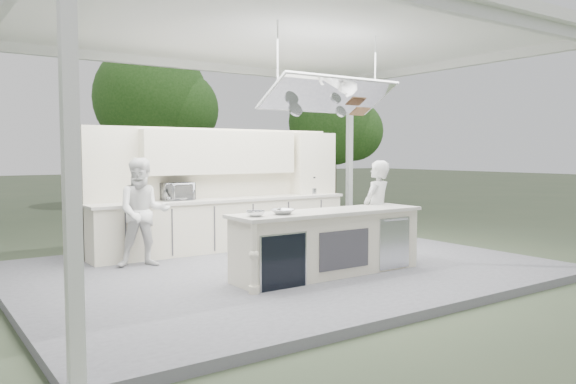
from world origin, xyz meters
TOP-DOWN VIEW (x-y plane):
  - ground at (0.00, 0.00)m, footprint 90.00×90.00m
  - stage_deck at (0.00, 0.00)m, footprint 8.00×6.00m
  - tent at (0.00, -0.01)m, footprint 8.20×6.20m
  - demo_island at (0.18, -0.91)m, footprint 3.10×0.79m
  - back_counter at (0.00, 1.90)m, footprint 5.08×0.72m
  - back_wall_unit at (0.44, 2.11)m, footprint 5.05×0.48m
  - tree_cluster at (-0.16, 9.77)m, footprint 19.55×9.40m
  - head_chef at (1.45, -0.60)m, footprint 0.70×0.57m
  - sous_chef at (-1.83, 1.23)m, footprint 0.99×0.86m
  - toaster_oven at (-0.90, 2.05)m, footprint 0.57×0.39m
  - bowl_large at (-0.66, -0.96)m, footprint 0.39×0.39m
  - bowl_small at (-1.10, -0.96)m, footprint 0.28×0.28m

SIDE VIEW (x-z plane):
  - ground at x=0.00m, z-range 0.00..0.00m
  - stage_deck at x=0.00m, z-range 0.00..0.12m
  - demo_island at x=0.18m, z-range 0.12..1.07m
  - back_counter at x=0.00m, z-range 0.12..1.07m
  - head_chef at x=1.45m, z-range 0.12..1.79m
  - sous_chef at x=-1.83m, z-range 0.12..1.84m
  - bowl_large at x=-0.66m, z-range 1.07..1.14m
  - bowl_small at x=-1.10m, z-range 1.07..1.15m
  - toaster_oven at x=-0.90m, z-range 1.07..1.38m
  - back_wall_unit at x=0.44m, z-range 0.45..2.70m
  - tree_cluster at x=-0.16m, z-range 0.36..6.21m
  - tent at x=0.00m, z-range 1.78..5.64m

